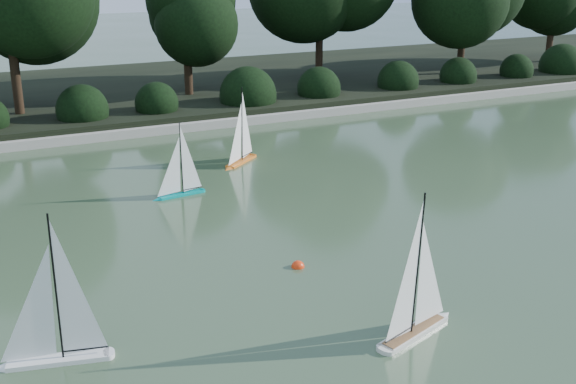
{
  "coord_description": "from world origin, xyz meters",
  "views": [
    {
      "loc": [
        -4.59,
        -5.37,
        3.63
      ],
      "look_at": [
        -0.71,
        2.47,
        0.7
      ],
      "focal_mm": 45.0,
      "sensor_mm": 36.0,
      "label": 1
    }
  ],
  "objects_px": {
    "sailboat_orange": "(239,151)",
    "race_buoy": "(298,267)",
    "sailboat_white_a": "(46,340)",
    "sailboat_teal": "(177,184)",
    "sailboat_white_b": "(420,309)"
  },
  "relations": [
    {
      "from": "sailboat_orange",
      "to": "sailboat_teal",
      "type": "relative_size",
      "value": 1.17
    },
    {
      "from": "race_buoy",
      "to": "sailboat_white_a",
      "type": "bearing_deg",
      "value": -163.85
    },
    {
      "from": "sailboat_white_b",
      "to": "sailboat_teal",
      "type": "xyz_separation_m",
      "value": [
        -0.86,
        5.11,
        -0.06
      ]
    },
    {
      "from": "sailboat_teal",
      "to": "sailboat_white_b",
      "type": "bearing_deg",
      "value": -80.44
    },
    {
      "from": "race_buoy",
      "to": "sailboat_white_b",
      "type": "bearing_deg",
      "value": -78.77
    },
    {
      "from": "sailboat_white_a",
      "to": "sailboat_teal",
      "type": "relative_size",
      "value": 1.26
    },
    {
      "from": "sailboat_orange",
      "to": "sailboat_teal",
      "type": "height_order",
      "value": "sailboat_orange"
    },
    {
      "from": "sailboat_white_a",
      "to": "sailboat_white_b",
      "type": "bearing_deg",
      "value": -16.86
    },
    {
      "from": "sailboat_orange",
      "to": "race_buoy",
      "type": "xyz_separation_m",
      "value": [
        -1.09,
        -4.45,
        -0.23
      ]
    },
    {
      "from": "sailboat_orange",
      "to": "race_buoy",
      "type": "bearing_deg",
      "value": -103.73
    },
    {
      "from": "sailboat_white_b",
      "to": "sailboat_teal",
      "type": "distance_m",
      "value": 5.19
    },
    {
      "from": "sailboat_teal",
      "to": "race_buoy",
      "type": "bearing_deg",
      "value": -81.46
    },
    {
      "from": "sailboat_white_b",
      "to": "race_buoy",
      "type": "relative_size",
      "value": 10.05
    },
    {
      "from": "sailboat_white_a",
      "to": "sailboat_teal",
      "type": "bearing_deg",
      "value": 57.81
    },
    {
      "from": "sailboat_orange",
      "to": "sailboat_white_b",
      "type": "bearing_deg",
      "value": -96.32
    }
  ]
}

